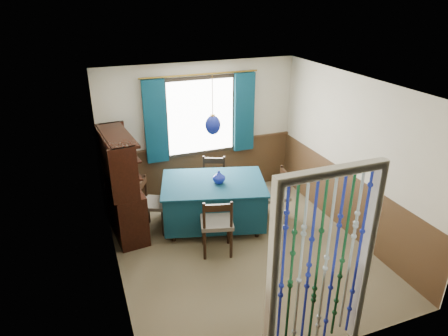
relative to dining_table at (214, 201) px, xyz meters
name	(u,v)px	position (x,y,z in m)	size (l,w,h in m)	color
floor	(242,250)	(0.16, -0.83, -0.46)	(4.00, 4.00, 0.00)	brown
ceiling	(246,86)	(0.16, -0.83, 2.04)	(4.00, 4.00, 0.00)	silver
wall_back	(200,132)	(0.16, 1.17, 0.79)	(3.60, 3.60, 0.00)	beige
wall_front	(326,258)	(0.16, -2.83, 0.79)	(3.60, 3.60, 0.00)	beige
wall_left	(111,197)	(-1.64, -0.83, 0.79)	(4.00, 4.00, 0.00)	beige
wall_right	(351,158)	(1.96, -0.83, 0.79)	(4.00, 4.00, 0.00)	beige
wainscot_back	(201,170)	(0.16, 1.15, 0.04)	(3.60, 3.60, 0.00)	#462E1A
wainscot_front	(318,316)	(0.16, -2.82, 0.04)	(3.60, 3.60, 0.00)	#462E1A
wainscot_left	(119,247)	(-1.63, -0.83, 0.04)	(4.00, 4.00, 0.00)	#462E1A
wainscot_right	(345,201)	(1.94, -0.83, 0.04)	(4.00, 4.00, 0.00)	#462E1A
window	(201,116)	(0.16, 1.12, 1.09)	(1.32, 0.12, 1.42)	black
doorway	(321,271)	(0.16, -2.77, 0.59)	(1.16, 0.12, 2.18)	silver
dining_table	(214,201)	(0.00, 0.00, 0.00)	(1.89, 1.54, 0.79)	#0D3243
chair_near	(217,224)	(-0.21, -0.74, 0.04)	(0.56, 0.55, 0.94)	black
chair_far	(214,181)	(0.22, 0.63, 0.02)	(0.57, 0.56, 0.90)	black
chair_left	(153,203)	(-0.96, 0.23, 0.02)	(0.57, 0.58, 0.89)	black
chair_right	(275,195)	(1.00, -0.26, 0.04)	(0.50, 0.51, 0.94)	black
sideboard	(123,198)	(-1.40, 0.37, 0.12)	(0.57, 1.30, 1.66)	black
pendant_lamp	(213,125)	(0.00, 0.00, 1.30)	(0.24, 0.24, 0.90)	olive
vase_table	(219,177)	(0.07, -0.05, 0.43)	(0.19, 0.19, 0.19)	navy
bowl_shelf	(125,169)	(-1.34, 0.16, 0.70)	(0.23, 0.23, 0.06)	beige
vase_sideboard	(121,169)	(-1.34, 0.72, 0.47)	(0.19, 0.19, 0.20)	beige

